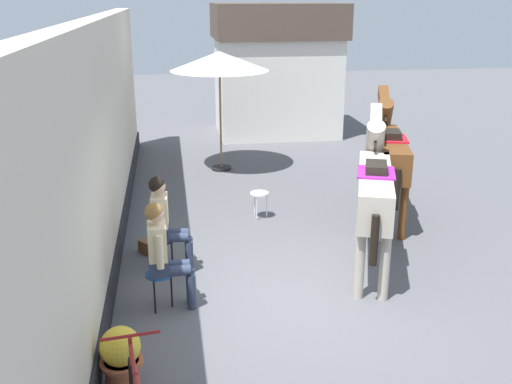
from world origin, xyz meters
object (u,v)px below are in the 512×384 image
seated_visitor_near (163,250)px  saddled_horse_near (374,187)px  seated_visitor_far (165,219)px  flower_planter_near (121,356)px  cafe_parasol (219,62)px  spare_stool_white (259,196)px  satchel_bag (147,248)px  saddled_horse_far (389,151)px

seated_visitor_near → saddled_horse_near: bearing=16.8°
seated_visitor_near → saddled_horse_near: saddled_horse_near is taller
seated_visitor_near → seated_visitor_far: 1.05m
flower_planter_near → cafe_parasol: size_ratio=0.25×
saddled_horse_near → spare_stool_white: size_ratio=6.27×
flower_planter_near → cafe_parasol: cafe_parasol is taller
seated_visitor_far → flower_planter_near: seated_visitor_far is taller
seated_visitor_far → flower_planter_near: (-0.45, -2.54, -0.44)m
flower_planter_near → satchel_bag: size_ratio=2.29×
cafe_parasol → satchel_bag: size_ratio=9.21×
cafe_parasol → seated_visitor_near: bearing=-101.7°
saddled_horse_near → saddled_horse_far: size_ratio=0.98×
seated_visitor_near → seated_visitor_far: same height
seated_visitor_near → flower_planter_near: bearing=-106.2°
spare_stool_white → satchel_bag: (-1.90, -1.26, -0.30)m
cafe_parasol → seated_visitor_far: bearing=-103.9°
flower_planter_near → cafe_parasol: (1.68, 7.50, 2.03)m
flower_planter_near → cafe_parasol: 7.95m
seated_visitor_far → spare_stool_white: size_ratio=3.02×
saddled_horse_far → cafe_parasol: size_ratio=1.14×
saddled_horse_near → spare_stool_white: 2.54m
flower_planter_near → satchel_bag: (0.16, 3.15, -0.23)m
cafe_parasol → spare_stool_white: cafe_parasol is taller
flower_planter_near → seated_visitor_far: bearing=79.9°
seated_visitor_far → saddled_horse_far: bearing=23.9°
seated_visitor_near → spare_stool_white: seated_visitor_near is taller
seated_visitor_far → cafe_parasol: bearing=76.1°
seated_visitor_near → saddled_horse_near: size_ratio=0.48×
flower_planter_near → spare_stool_white: bearing=65.0°
cafe_parasol → satchel_bag: 5.13m
flower_planter_near → spare_stool_white: size_ratio=1.39×
seated_visitor_near → seated_visitor_far: size_ratio=1.00×
cafe_parasol → spare_stool_white: (0.38, -3.09, -1.96)m
seated_visitor_far → cafe_parasol: (1.23, 4.96, 1.59)m
saddled_horse_near → saddled_horse_far: (0.91, 1.86, 0.00)m
seated_visitor_near → seated_visitor_far: bearing=88.9°
satchel_bag → seated_visitor_near: bearing=-31.3°
saddled_horse_far → satchel_bag: size_ratio=10.48×
seated_visitor_near → seated_visitor_far: (0.02, 1.05, 0.00)m
saddled_horse_near → seated_visitor_near: bearing=-163.2°
seated_visitor_far → flower_planter_near: bearing=-100.1°
seated_visitor_far → satchel_bag: seated_visitor_far is taller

